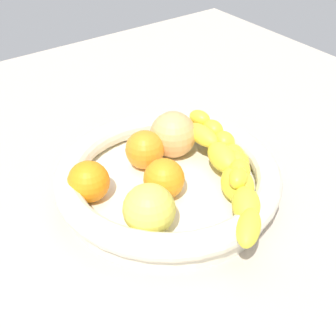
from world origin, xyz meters
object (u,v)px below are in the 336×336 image
(banana_draped_left, at_px, (232,180))
(orange_front, at_px, (164,179))
(fruit_bowl, at_px, (168,180))
(peach_blush, at_px, (173,135))
(orange_mid_right, at_px, (147,149))
(apple_yellow, at_px, (149,210))
(banana_draped_right, at_px, (227,151))
(orange_mid_left, at_px, (89,182))

(banana_draped_left, distance_m, orange_front, 0.09)
(fruit_bowl, xyz_separation_m, peach_blush, (-0.06, 0.05, 0.03))
(fruit_bowl, relative_size, orange_mid_right, 5.47)
(banana_draped_left, relative_size, apple_yellow, 3.76)
(apple_yellow, bearing_deg, fruit_bowl, 129.56)
(fruit_bowl, distance_m, orange_front, 0.03)
(fruit_bowl, bearing_deg, apple_yellow, -50.44)
(banana_draped_right, bearing_deg, orange_mid_left, -105.77)
(banana_draped_left, xyz_separation_m, orange_front, (-0.06, -0.07, -0.00))
(apple_yellow, bearing_deg, orange_front, 129.31)
(fruit_bowl, height_order, orange_mid_right, orange_mid_right)
(orange_mid_left, height_order, apple_yellow, apple_yellow)
(orange_front, xyz_separation_m, orange_mid_left, (-0.05, -0.09, 0.00))
(banana_draped_left, relative_size, orange_mid_left, 4.35)
(orange_mid_left, bearing_deg, fruit_bowl, 69.09)
(orange_mid_left, distance_m, peach_blush, 0.16)
(fruit_bowl, height_order, peach_blush, peach_blush)
(banana_draped_right, distance_m, orange_mid_right, 0.12)
(peach_blush, bearing_deg, banana_draped_right, 29.29)
(orange_front, relative_size, orange_mid_right, 0.98)
(banana_draped_left, height_order, orange_front, orange_front)
(fruit_bowl, relative_size, banana_draped_left, 1.27)
(orange_mid_left, bearing_deg, banana_draped_left, 54.34)
(fruit_bowl, distance_m, banana_draped_right, 0.10)
(banana_draped_left, xyz_separation_m, banana_draped_right, (-0.06, 0.04, -0.00))
(banana_draped_right, height_order, apple_yellow, apple_yellow)
(apple_yellow, bearing_deg, peach_blush, 133.65)
(orange_mid_right, relative_size, peach_blush, 0.82)
(orange_front, bearing_deg, banana_draped_right, 89.21)
(orange_front, distance_m, peach_blush, 0.10)
(fruit_bowl, xyz_separation_m, orange_mid_left, (-0.04, -0.10, 0.02))
(orange_mid_right, bearing_deg, banana_draped_right, 50.76)
(banana_draped_right, bearing_deg, fruit_bowl, -99.86)
(orange_mid_left, xyz_separation_m, peach_blush, (-0.02, 0.15, 0.01))
(apple_yellow, bearing_deg, banana_draped_right, 104.50)
(orange_mid_right, bearing_deg, orange_front, -16.01)
(fruit_bowl, relative_size, banana_draped_right, 1.67)
(banana_draped_left, height_order, peach_blush, peach_blush)
(orange_mid_left, bearing_deg, apple_yellow, 17.45)
(orange_mid_left, bearing_deg, orange_mid_right, 99.92)
(fruit_bowl, bearing_deg, orange_front, -49.68)
(peach_blush, xyz_separation_m, apple_yellow, (0.12, -0.12, -0.00))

